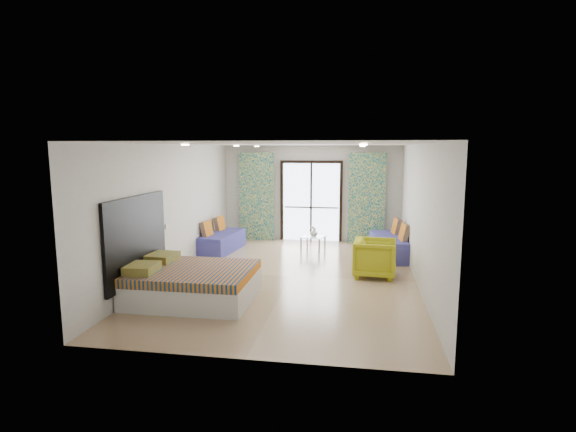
# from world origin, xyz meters

# --- Properties ---
(floor) EXTENTS (5.00, 7.50, 0.01)m
(floor) POSITION_xyz_m (0.00, 0.00, 0.00)
(floor) COLOR #9E7F5E
(floor) RESTS_ON ground
(ceiling) EXTENTS (5.00, 7.50, 0.01)m
(ceiling) POSITION_xyz_m (0.00, 0.00, 2.70)
(ceiling) COLOR silver
(ceiling) RESTS_ON ground
(wall_back) EXTENTS (5.00, 0.01, 2.70)m
(wall_back) POSITION_xyz_m (0.00, 3.75, 1.35)
(wall_back) COLOR silver
(wall_back) RESTS_ON ground
(wall_front) EXTENTS (5.00, 0.01, 2.70)m
(wall_front) POSITION_xyz_m (0.00, -3.75, 1.35)
(wall_front) COLOR silver
(wall_front) RESTS_ON ground
(wall_left) EXTENTS (0.01, 7.50, 2.70)m
(wall_left) POSITION_xyz_m (-2.50, 0.00, 1.35)
(wall_left) COLOR silver
(wall_left) RESTS_ON ground
(wall_right) EXTENTS (0.01, 7.50, 2.70)m
(wall_right) POSITION_xyz_m (2.50, 0.00, 1.35)
(wall_right) COLOR silver
(wall_right) RESTS_ON ground
(balcony_door) EXTENTS (1.76, 0.08, 2.28)m
(balcony_door) POSITION_xyz_m (0.00, 3.72, 1.26)
(balcony_door) COLOR black
(balcony_door) RESTS_ON floor
(balcony_rail) EXTENTS (1.52, 0.03, 0.04)m
(balcony_rail) POSITION_xyz_m (0.00, 3.73, 0.95)
(balcony_rail) COLOR #595451
(balcony_rail) RESTS_ON balcony_door
(curtain_left) EXTENTS (1.00, 0.10, 2.50)m
(curtain_left) POSITION_xyz_m (-1.55, 3.57, 1.25)
(curtain_left) COLOR white
(curtain_left) RESTS_ON floor
(curtain_right) EXTENTS (1.00, 0.10, 2.50)m
(curtain_right) POSITION_xyz_m (1.55, 3.57, 1.25)
(curtain_right) COLOR white
(curtain_right) RESTS_ON floor
(downlight_a) EXTENTS (0.12, 0.12, 0.02)m
(downlight_a) POSITION_xyz_m (-1.40, -2.00, 2.67)
(downlight_a) COLOR #FFE0B2
(downlight_a) RESTS_ON ceiling
(downlight_b) EXTENTS (0.12, 0.12, 0.02)m
(downlight_b) POSITION_xyz_m (1.40, -2.00, 2.67)
(downlight_b) COLOR #FFE0B2
(downlight_b) RESTS_ON ceiling
(downlight_c) EXTENTS (0.12, 0.12, 0.02)m
(downlight_c) POSITION_xyz_m (-1.40, 1.00, 2.67)
(downlight_c) COLOR #FFE0B2
(downlight_c) RESTS_ON ceiling
(downlight_d) EXTENTS (0.12, 0.12, 0.02)m
(downlight_d) POSITION_xyz_m (1.40, 1.00, 2.67)
(downlight_d) COLOR #FFE0B2
(downlight_d) RESTS_ON ceiling
(downlight_e) EXTENTS (0.12, 0.12, 0.02)m
(downlight_e) POSITION_xyz_m (-1.40, 3.00, 2.67)
(downlight_e) COLOR #FFE0B2
(downlight_e) RESTS_ON ceiling
(downlight_f) EXTENTS (0.12, 0.12, 0.02)m
(downlight_f) POSITION_xyz_m (1.40, 3.00, 2.67)
(downlight_f) COLOR #FFE0B2
(downlight_f) RESTS_ON ceiling
(headboard) EXTENTS (0.06, 2.10, 1.50)m
(headboard) POSITION_xyz_m (-2.46, -1.71, 1.05)
(headboard) COLOR black
(headboard) RESTS_ON floor
(switch_plate) EXTENTS (0.02, 0.10, 0.10)m
(switch_plate) POSITION_xyz_m (-2.47, -0.46, 1.05)
(switch_plate) COLOR silver
(switch_plate) RESTS_ON wall_left
(bed) EXTENTS (2.05, 1.67, 0.71)m
(bed) POSITION_xyz_m (-1.48, -1.71, 0.30)
(bed) COLOR silver
(bed) RESTS_ON floor
(daybed_left) EXTENTS (0.83, 1.75, 0.84)m
(daybed_left) POSITION_xyz_m (-2.12, 1.99, 0.26)
(daybed_left) COLOR #3B3A8B
(daybed_left) RESTS_ON floor
(daybed_right) EXTENTS (0.94, 1.88, 0.89)m
(daybed_right) POSITION_xyz_m (2.12, 2.03, 0.28)
(daybed_right) COLOR #3B3A8B
(daybed_right) RESTS_ON floor
(coffee_table) EXTENTS (0.67, 0.67, 0.64)m
(coffee_table) POSITION_xyz_m (0.20, 2.43, 0.33)
(coffee_table) COLOR silver
(coffee_table) RESTS_ON floor
(vase) EXTENTS (0.22, 0.23, 0.20)m
(vase) POSITION_xyz_m (0.21, 2.45, 0.47)
(vase) COLOR white
(vase) RESTS_ON coffee_table
(armchair) EXTENTS (0.83, 0.88, 0.85)m
(armchair) POSITION_xyz_m (1.70, 0.26, 0.43)
(armchair) COLOR #AFAF16
(armchair) RESTS_ON floor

